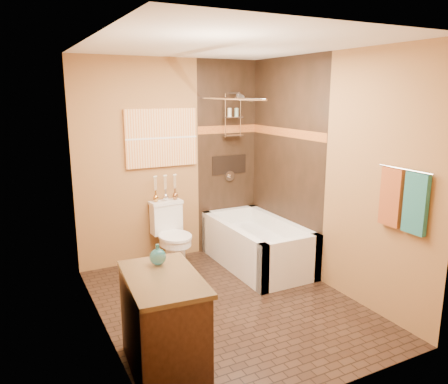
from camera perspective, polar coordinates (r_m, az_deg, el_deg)
floor at (r=4.56m, az=0.45°, el=-14.39°), size 3.00×3.00×0.00m
wall_left at (r=3.75m, az=-16.00°, el=-0.56°), size 0.02×3.00×2.50m
wall_right at (r=4.80m, az=13.27°, el=2.48°), size 0.02×3.00×2.50m
wall_back at (r=5.49m, az=-6.83°, el=4.00°), size 2.40×0.02×2.50m
wall_front at (r=2.93m, az=14.24°, el=-4.13°), size 2.40×0.02×2.50m
ceiling at (r=4.07m, az=0.51°, el=18.68°), size 3.00×3.00×0.00m
alcove_tile_back at (r=5.79m, az=0.43°, el=4.55°), size 0.85×0.01×2.50m
alcove_tile_right at (r=5.38m, az=8.01°, el=3.79°), size 0.01×1.50×2.50m
mosaic_band_back at (r=5.74m, az=0.49°, el=8.20°), size 0.85×0.01×0.10m
mosaic_band_right at (r=5.33m, az=8.05°, el=7.71°), size 0.01×1.50×0.10m
alcove_niche at (r=5.81m, az=0.68°, el=3.59°), size 0.50×0.01×0.25m
shower_fixtures at (r=5.66m, az=1.19°, el=8.59°), size 0.24×0.33×1.16m
curtain_rod at (r=4.90m, az=0.57°, el=12.08°), size 0.03×1.55×0.03m
towel_bar at (r=4.01m, az=22.59°, el=2.72°), size 0.02×0.55×0.02m
towel_teal at (r=3.99m, az=23.76°, el=-1.41°), size 0.05×0.22×0.52m
towel_rust at (r=4.15m, az=21.00°, el=-0.64°), size 0.05×0.22×0.52m
sunset_painting at (r=5.38m, az=-8.17°, el=7.01°), size 0.90×0.04×0.70m
vanity_mirror at (r=3.01m, az=-13.32°, el=1.25°), size 0.01×1.00×0.90m
bathtub at (r=5.43m, az=4.29°, el=-7.27°), size 0.80×1.50×0.55m
toilet at (r=5.38m, az=-6.86°, el=-5.54°), size 0.41×0.60×0.78m
vanity at (r=3.47m, az=-7.93°, el=-16.65°), size 0.60×0.91×0.77m
teal_bottle at (r=3.48m, az=-8.66°, el=-8.09°), size 0.15×0.15×0.21m
bud_vases at (r=5.40m, az=-7.67°, el=0.62°), size 0.32×0.07×0.31m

